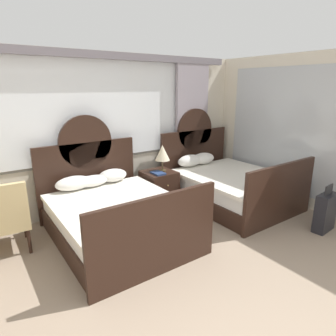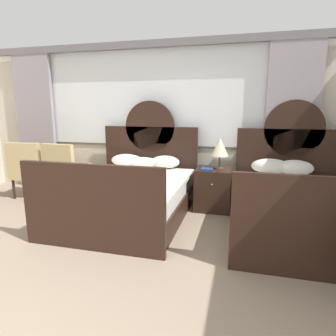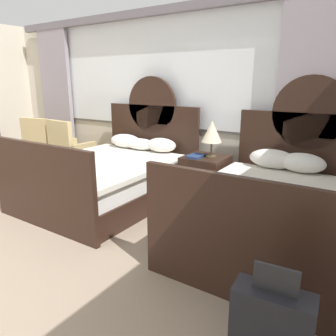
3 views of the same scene
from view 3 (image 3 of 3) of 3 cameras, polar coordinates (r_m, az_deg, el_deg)
name	(u,v)px [view 3 (image 3 of 3)]	position (r m, az deg, el deg)	size (l,w,h in m)	color
wall_back_window	(156,92)	(5.24, -2.22, 13.48)	(6.67, 0.22, 2.70)	beige
bed_near_window	(111,175)	(4.51, -10.19, -1.23)	(1.69, 2.17, 1.70)	black
bed_near_mirror	(281,211)	(3.43, 19.70, -7.32)	(1.69, 2.17, 1.70)	black
nightstand_between_beds	(205,180)	(4.34, 6.68, -2.10)	(0.55, 0.57, 0.65)	black
table_lamp_on_nightstand	(212,132)	(4.16, 7.92, 6.43)	(0.27, 0.27, 0.48)	brown
book_on_nightstand	(196,156)	(4.20, 5.06, 2.17)	(0.18, 0.26, 0.03)	navy
armchair_by_window_left	(69,147)	(5.72, -17.39, 3.57)	(0.63, 0.63, 1.00)	tan
armchair_by_window_centre	(43,143)	(6.27, -21.56, 4.20)	(0.67, 0.67, 1.00)	tan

